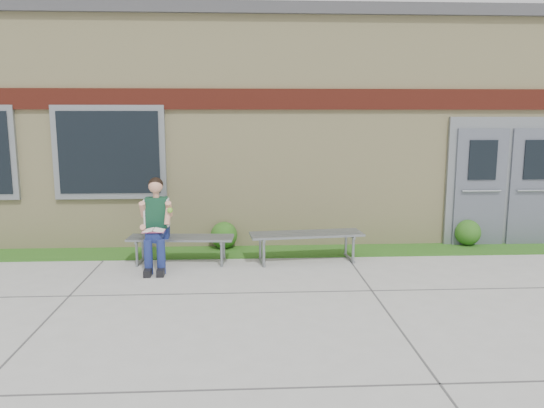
{
  "coord_description": "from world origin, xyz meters",
  "views": [
    {
      "loc": [
        -0.7,
        -6.24,
        2.34
      ],
      "look_at": [
        -0.28,
        1.7,
        0.99
      ],
      "focal_mm": 35.0,
      "sensor_mm": 36.0,
      "label": 1
    }
  ],
  "objects": [
    {
      "name": "bench_left",
      "position": [
        -1.71,
        2.0,
        0.33
      ],
      "size": [
        1.68,
        0.56,
        0.43
      ],
      "rotation": [
        0.0,
        0.0,
        -0.06
      ],
      "color": "gray",
      "rests_on": "ground"
    },
    {
      "name": "school_building",
      "position": [
        -0.0,
        5.99,
        2.1
      ],
      "size": [
        16.2,
        6.22,
        4.2
      ],
      "color": "beige",
      "rests_on": "ground"
    },
    {
      "name": "grass_strip",
      "position": [
        0.0,
        2.6,
        0.01
      ],
      "size": [
        16.0,
        0.8,
        0.02
      ],
      "primitive_type": "cube",
      "color": "#1A5015",
      "rests_on": "ground"
    },
    {
      "name": "shrub_east",
      "position": [
        3.3,
        2.85,
        0.25
      ],
      "size": [
        0.46,
        0.46,
        0.46
      ],
      "primitive_type": "sphere",
      "color": "#1A5015",
      "rests_on": "grass_strip"
    },
    {
      "name": "girl",
      "position": [
        -2.06,
        1.79,
        0.71
      ],
      "size": [
        0.52,
        0.86,
        1.39
      ],
      "rotation": [
        0.0,
        0.0,
        0.02
      ],
      "color": "navy",
      "rests_on": "ground"
    },
    {
      "name": "ground",
      "position": [
        0.0,
        0.0,
        0.0
      ],
      "size": [
        80.0,
        80.0,
        0.0
      ],
      "primitive_type": "plane",
      "color": "#9E9E99",
      "rests_on": "ground"
    },
    {
      "name": "bench_right",
      "position": [
        0.29,
        2.0,
        0.36
      ],
      "size": [
        1.84,
        0.69,
        0.47
      ],
      "rotation": [
        0.0,
        0.0,
        0.1
      ],
      "color": "gray",
      "rests_on": "ground"
    },
    {
      "name": "shrub_mid",
      "position": [
        -1.07,
        2.85,
        0.25
      ],
      "size": [
        0.47,
        0.47,
        0.47
      ],
      "primitive_type": "sphere",
      "color": "#1A5015",
      "rests_on": "grass_strip"
    }
  ]
}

